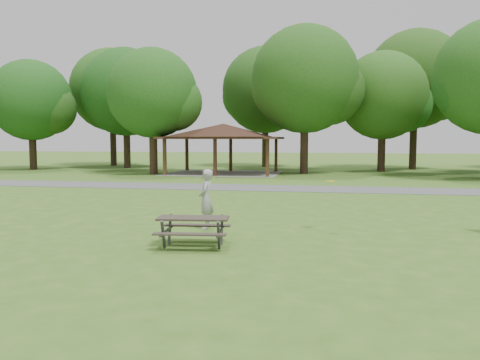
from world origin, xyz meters
name	(u,v)px	position (x,y,z in m)	size (l,w,h in m)	color
ground	(169,248)	(0.00, 0.00, 0.00)	(160.00, 160.00, 0.00)	#39601B
asphalt_path	(256,188)	(0.00, 14.00, 0.01)	(120.00, 3.20, 0.02)	#4E4E51
pavilion	(223,133)	(-4.00, 24.00, 3.06)	(8.60, 7.01, 3.76)	#3C2615
tree_row_b	(32,103)	(-20.92, 25.53, 5.67)	(7.14, 6.80, 9.28)	black
tree_row_c	(127,95)	(-13.90, 29.03, 6.54)	(8.19, 7.80, 10.67)	black
tree_row_d	(154,96)	(-8.92, 22.53, 5.77)	(6.93, 6.60, 9.27)	black
tree_row_e	(306,83)	(2.10, 25.03, 6.78)	(8.40, 8.00, 11.02)	black
tree_row_f	(384,98)	(8.09, 28.53, 5.84)	(7.35, 7.00, 9.55)	black
tree_deep_a	(113,92)	(-16.90, 32.53, 7.13)	(8.40, 8.00, 11.38)	black
tree_deep_b	(267,93)	(-1.90, 33.03, 6.89)	(8.40, 8.00, 11.13)	#312315
tree_deep_c	(416,82)	(11.10, 32.03, 7.44)	(8.82, 8.40, 11.90)	black
picnic_table_middle	(193,224)	(0.55, 0.24, 0.54)	(1.85, 1.56, 0.74)	#2F2822
frisbee_in_flight	(330,181)	(3.81, 2.77, 1.41)	(0.30, 0.30, 0.02)	gold
frisbee_thrower	(206,199)	(0.27, 2.51, 0.86)	(0.63, 0.41, 1.72)	#9C9C9E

